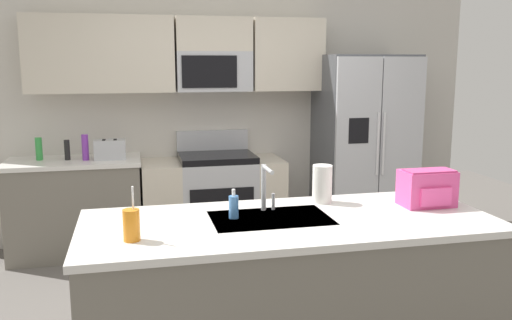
{
  "coord_description": "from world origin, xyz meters",
  "views": [
    {
      "loc": [
        -0.93,
        -3.34,
        1.78
      ],
      "look_at": [
        -0.02,
        0.6,
        1.05
      ],
      "focal_mm": 38.18,
      "sensor_mm": 36.0,
      "label": 1
    }
  ],
  "objects_px": {
    "refrigerator": "(364,147)",
    "soap_dispenser": "(234,207)",
    "toaster": "(110,149)",
    "sink_faucet": "(266,184)",
    "drink_cup_orange": "(131,225)",
    "backpack": "(427,187)",
    "bottle_purple": "(85,147)",
    "paper_towel_roll": "(322,184)",
    "pepper_mill": "(67,150)",
    "bottle_green": "(39,149)",
    "range_oven": "(213,200)"
  },
  "relations": [
    {
      "from": "refrigerator",
      "to": "soap_dispenser",
      "type": "height_order",
      "value": "refrigerator"
    },
    {
      "from": "toaster",
      "to": "sink_faucet",
      "type": "relative_size",
      "value": 0.99
    },
    {
      "from": "drink_cup_orange",
      "to": "refrigerator",
      "type": "bearing_deg",
      "value": 45.98
    },
    {
      "from": "refrigerator",
      "to": "backpack",
      "type": "xyz_separation_m",
      "value": [
        -0.52,
        -2.11,
        0.09
      ]
    },
    {
      "from": "bottle_purple",
      "to": "refrigerator",
      "type": "bearing_deg",
      "value": -0.49
    },
    {
      "from": "paper_towel_roll",
      "to": "pepper_mill",
      "type": "bearing_deg",
      "value": 131.66
    },
    {
      "from": "paper_towel_roll",
      "to": "refrigerator",
      "type": "bearing_deg",
      "value": 59.15
    },
    {
      "from": "toaster",
      "to": "pepper_mill",
      "type": "bearing_deg",
      "value": 172.48
    },
    {
      "from": "soap_dispenser",
      "to": "drink_cup_orange",
      "type": "bearing_deg",
      "value": -153.99
    },
    {
      "from": "toaster",
      "to": "sink_faucet",
      "type": "xyz_separation_m",
      "value": [
        0.97,
        -2.04,
        0.08
      ]
    },
    {
      "from": "soap_dispenser",
      "to": "paper_towel_roll",
      "type": "bearing_deg",
      "value": 20.06
    },
    {
      "from": "pepper_mill",
      "to": "soap_dispenser",
      "type": "xyz_separation_m",
      "value": [
        1.13,
        -2.19,
        -0.02
      ]
    },
    {
      "from": "toaster",
      "to": "sink_faucet",
      "type": "bearing_deg",
      "value": -64.63
    },
    {
      "from": "soap_dispenser",
      "to": "bottle_green",
      "type": "bearing_deg",
      "value": 121.71
    },
    {
      "from": "bottle_green",
      "to": "backpack",
      "type": "relative_size",
      "value": 0.64
    },
    {
      "from": "pepper_mill",
      "to": "bottle_green",
      "type": "distance_m",
      "value": 0.25
    },
    {
      "from": "pepper_mill",
      "to": "backpack",
      "type": "xyz_separation_m",
      "value": [
        2.35,
        -2.18,
        0.03
      ]
    },
    {
      "from": "refrigerator",
      "to": "bottle_purple",
      "type": "xyz_separation_m",
      "value": [
        -2.71,
        0.02,
        0.09
      ]
    },
    {
      "from": "bottle_green",
      "to": "sink_faucet",
      "type": "distance_m",
      "value": 2.66
    },
    {
      "from": "sink_faucet",
      "to": "toaster",
      "type": "bearing_deg",
      "value": 115.37
    },
    {
      "from": "soap_dispenser",
      "to": "paper_towel_roll",
      "type": "xyz_separation_m",
      "value": [
        0.61,
        0.22,
        0.05
      ]
    },
    {
      "from": "range_oven",
      "to": "toaster",
      "type": "xyz_separation_m",
      "value": [
        -0.96,
        -0.05,
        0.55
      ]
    },
    {
      "from": "bottle_purple",
      "to": "sink_faucet",
      "type": "bearing_deg",
      "value": -59.91
    },
    {
      "from": "sink_faucet",
      "to": "soap_dispenser",
      "type": "relative_size",
      "value": 1.66
    },
    {
      "from": "bottle_purple",
      "to": "soap_dispenser",
      "type": "bearing_deg",
      "value": -65.63
    },
    {
      "from": "bottle_purple",
      "to": "sink_faucet",
      "type": "distance_m",
      "value": 2.36
    },
    {
      "from": "range_oven",
      "to": "sink_faucet",
      "type": "bearing_deg",
      "value": -89.75
    },
    {
      "from": "range_oven",
      "to": "toaster",
      "type": "distance_m",
      "value": 1.1
    },
    {
      "from": "pepper_mill",
      "to": "backpack",
      "type": "distance_m",
      "value": 3.21
    },
    {
      "from": "range_oven",
      "to": "refrigerator",
      "type": "xyz_separation_m",
      "value": [
        1.54,
        -0.07,
        0.48
      ]
    },
    {
      "from": "backpack",
      "to": "bottle_purple",
      "type": "bearing_deg",
      "value": 135.69
    },
    {
      "from": "sink_faucet",
      "to": "backpack",
      "type": "bearing_deg",
      "value": -5.55
    },
    {
      "from": "range_oven",
      "to": "soap_dispenser",
      "type": "relative_size",
      "value": 8.0
    },
    {
      "from": "refrigerator",
      "to": "pepper_mill",
      "type": "xyz_separation_m",
      "value": [
        -2.87,
        0.07,
        0.07
      ]
    },
    {
      "from": "toaster",
      "to": "pepper_mill",
      "type": "relative_size",
      "value": 1.53
    },
    {
      "from": "backpack",
      "to": "pepper_mill",
      "type": "bearing_deg",
      "value": 137.12
    },
    {
      "from": "pepper_mill",
      "to": "bottle_purple",
      "type": "xyz_separation_m",
      "value": [
        0.16,
        -0.05,
        0.03
      ]
    },
    {
      "from": "drink_cup_orange",
      "to": "paper_towel_roll",
      "type": "distance_m",
      "value": 1.29
    },
    {
      "from": "drink_cup_orange",
      "to": "soap_dispenser",
      "type": "xyz_separation_m",
      "value": [
        0.57,
        0.28,
        -0.01
      ]
    },
    {
      "from": "range_oven",
      "to": "paper_towel_roll",
      "type": "relative_size",
      "value": 5.67
    },
    {
      "from": "toaster",
      "to": "soap_dispenser",
      "type": "relative_size",
      "value": 1.65
    },
    {
      "from": "refrigerator",
      "to": "bottle_green",
      "type": "bearing_deg",
      "value": 177.84
    },
    {
      "from": "bottle_green",
      "to": "bottle_purple",
      "type": "height_order",
      "value": "bottle_purple"
    },
    {
      "from": "pepper_mill",
      "to": "bottle_purple",
      "type": "distance_m",
      "value": 0.17
    },
    {
      "from": "pepper_mill",
      "to": "bottle_green",
      "type": "relative_size",
      "value": 0.89
    },
    {
      "from": "refrigerator",
      "to": "pepper_mill",
      "type": "distance_m",
      "value": 2.88
    },
    {
      "from": "bottle_green",
      "to": "drink_cup_orange",
      "type": "bearing_deg",
      "value": -72.14
    },
    {
      "from": "bottle_purple",
      "to": "paper_towel_roll",
      "type": "relative_size",
      "value": 0.98
    },
    {
      "from": "refrigerator",
      "to": "toaster",
      "type": "height_order",
      "value": "refrigerator"
    },
    {
      "from": "soap_dispenser",
      "to": "backpack",
      "type": "distance_m",
      "value": 1.22
    }
  ]
}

